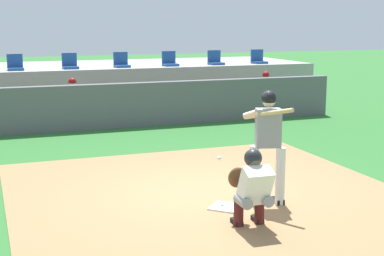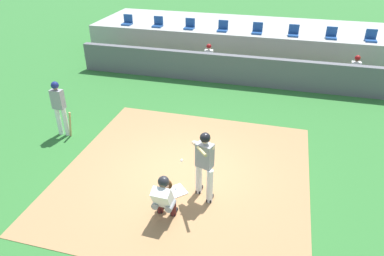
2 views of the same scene
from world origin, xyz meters
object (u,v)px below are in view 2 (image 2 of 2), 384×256
Objects in this scene: stadium_seat_0 at (127,22)px; stadium_seat_7 at (371,38)px; dugout_player_1 at (355,71)px; home_plate at (176,191)px; stadium_seat_1 at (158,24)px; catcher_crouched at (164,195)px; stadium_seat_4 at (257,30)px; batter_at_plate at (204,162)px; stadium_seat_5 at (293,33)px; on_deck_batter at (59,105)px; stadium_seat_6 at (331,35)px; dugout_player_0 at (208,59)px; stadium_seat_3 at (223,28)px; stadium_seat_2 at (190,26)px.

stadium_seat_7 is (11.38, 0.00, 0.00)m from stadium_seat_0.
home_plate is at bearing -121.49° from dugout_player_1.
catcher_crouched is at bearing -69.82° from stadium_seat_1.
stadium_seat_4 and stadium_seat_7 have the same top height.
batter_at_plate is 9.21m from dugout_player_1.
catcher_crouched is 11.81m from stadium_seat_1.
on_deck_batter is at bearing -128.45° from stadium_seat_5.
stadium_seat_4 reaches higher than dugout_player_1.
batter_at_plate is 1.39× the size of dugout_player_1.
stadium_seat_7 is at bearing 63.85° from batter_at_plate.
stadium_seat_6 reaches higher than home_plate.
stadium_seat_0 is at bearing 169.21° from dugout_player_1.
stadium_seat_5 is at bearing 77.57° from catcher_crouched.
batter_at_plate is 12.02m from stadium_seat_0.
stadium_seat_0 is 8.12m from stadium_seat_5.
dugout_player_1 is (4.30, 8.14, -0.36)m from batter_at_plate.
stadium_seat_5 is 1.63m from stadium_seat_6.
on_deck_batter is (-4.24, 2.65, 0.41)m from catcher_crouched.
batter_at_plate reaches higher than catcher_crouched.
stadium_seat_6 is (3.25, 0.00, 0.00)m from stadium_seat_4.
stadium_seat_1 is (0.18, 8.41, 0.51)m from on_deck_batter.
stadium_seat_3 reaches higher than dugout_player_0.
on_deck_batter is 3.72× the size of stadium_seat_6.
on_deck_batter is 8.62m from stadium_seat_2.
stadium_seat_1 is at bearing 180.00° from stadium_seat_3.
stadium_seat_5 is (-2.55, 2.03, 0.86)m from dugout_player_1.
stadium_seat_4 is at bearing 89.32° from batter_at_plate.
dugout_player_1 is at bearing -25.97° from stadium_seat_4.
catcher_crouched is at bearing -62.77° from stadium_seat_0.
stadium_seat_0 is 1.00× the size of stadium_seat_4.
catcher_crouched is 3.36× the size of stadium_seat_6.
stadium_seat_2 is (-7.43, 2.03, 0.86)m from dugout_player_1.
stadium_seat_7 is (1.62, 0.00, 0.00)m from stadium_seat_6.
home_plate is at bearing -119.19° from stadium_seat_7.
on_deck_batter reaches higher than home_plate.
stadium_seat_3 is 6.50m from stadium_seat_7.
on_deck_batter is at bearing -91.20° from stadium_seat_1.
stadium_seat_0 is at bearing 156.33° from dugout_player_0.
stadium_seat_2 is (-2.44, 10.18, 1.51)m from home_plate.
stadium_seat_4 is 1.62m from stadium_seat_5.
dugout_player_0 is 5.57m from stadium_seat_6.
stadium_seat_5 is 1.00× the size of stadium_seat_7.
catcher_crouched is at bearing -31.96° from on_deck_batter.
stadium_seat_0 is at bearing 180.00° from stadium_seat_1.
catcher_crouched is 5.01m from on_deck_batter.
stadium_seat_1 reaches higher than on_deck_batter.
dugout_player_0 is 1.00× the size of dugout_player_1.
stadium_seat_1 is at bearing 180.00° from stadium_seat_6.
stadium_seat_3 reaches higher than dugout_player_1.
dugout_player_0 is at bearing -55.63° from stadium_seat_2.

